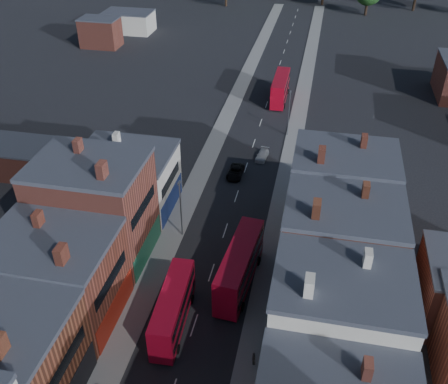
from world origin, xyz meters
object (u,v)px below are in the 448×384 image
at_px(bus_0, 173,308).
at_px(ped_3, 254,358).
at_px(car_3, 262,155).
at_px(bus_2, 280,88).
at_px(car_2, 235,172).
at_px(bus_1, 240,266).

distance_m(bus_0, ped_3, 9.48).
bearing_deg(ped_3, bus_0, 64.73).
bearing_deg(bus_0, ped_3, -22.35).
bearing_deg(ped_3, car_3, 1.25).
xyz_separation_m(bus_0, bus_2, (4.27, 58.80, 0.19)).
relative_size(car_2, car_3, 1.18).
distance_m(bus_1, car_3, 28.58).
bearing_deg(bus_2, ped_3, -85.80).
distance_m(bus_1, car_2, 23.09).
bearing_deg(car_2, ped_3, -74.57).
relative_size(bus_0, ped_3, 6.92).
height_order(car_3, ped_3, ped_3).
relative_size(car_2, ped_3, 3.09).
bearing_deg(car_2, car_3, 63.11).
relative_size(bus_1, bus_2, 1.06).
xyz_separation_m(bus_1, bus_2, (-1.28, 51.59, -0.12)).
bearing_deg(ped_3, car_2, 7.95).
bearing_deg(bus_1, bus_0, -122.47).
bearing_deg(bus_0, bus_2, 83.12).
xyz_separation_m(car_3, ped_3, (4.71, -38.81, 0.30)).
distance_m(bus_2, car_2, 29.34).
height_order(bus_2, car_3, bus_2).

